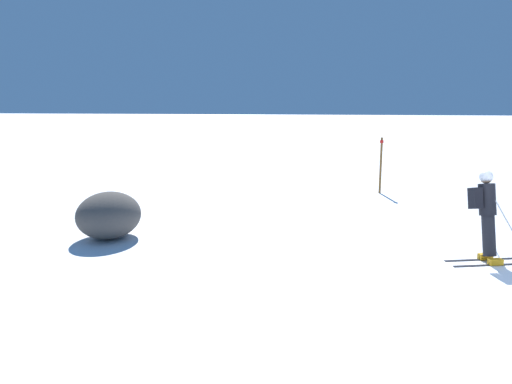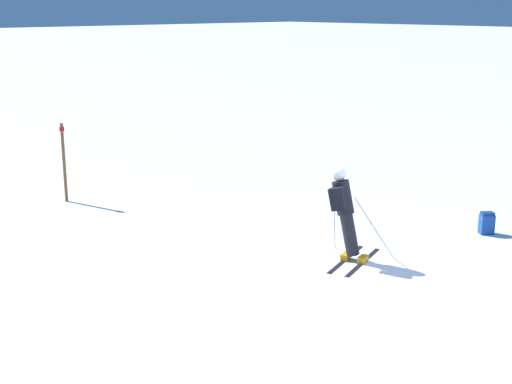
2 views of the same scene
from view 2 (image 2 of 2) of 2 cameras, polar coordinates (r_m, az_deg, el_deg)
name	(u,v)px [view 2 (image 2 of 2)]	position (r m, az deg, el deg)	size (l,w,h in m)	color
ground_plane	(395,274)	(13.80, 11.08, -6.48)	(300.00, 300.00, 0.00)	white
skier	(344,208)	(14.08, 7.09, -1.31)	(1.30, 1.84, 1.91)	black
spare_backpack	(487,223)	(16.61, 17.97, -2.39)	(0.36, 0.37, 0.50)	#194293
trail_marker	(64,159)	(18.86, -15.12, 2.56)	(0.13, 0.13, 2.05)	brown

